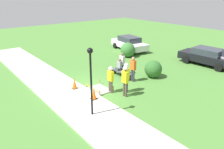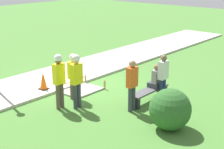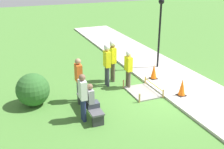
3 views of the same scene
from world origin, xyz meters
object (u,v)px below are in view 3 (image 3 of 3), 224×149
Objects in this scene: park_bench at (90,106)px; bystander_in_orange_shirt at (79,77)px; traffic_cone_far_patch at (154,72)px; worker_assistant at (128,66)px; lamppost_near at (160,23)px; bystander_in_gray_shirt at (83,95)px; worker_supervisor at (113,57)px; worker_trainee at (107,61)px; person_seated_on_bench at (91,98)px; traffic_cone_near_patch at (182,87)px.

bystander_in_orange_shirt is at bearing 3.21° from park_bench.
worker_assistant reaches higher than traffic_cone_far_patch.
lamppost_near is at bearing -55.80° from park_bench.
park_bench is at bearing -44.68° from bystander_in_gray_shirt.
traffic_cone_far_patch is at bearing -111.54° from worker_supervisor.
traffic_cone_far_patch is 0.41× the size of bystander_in_gray_shirt.
worker_trainee is 1.90m from bystander_in_orange_shirt.
lamppost_near is (1.06, -3.24, 1.23)m from worker_trainee.
worker_trainee is at bearing -56.71° from bystander_in_orange_shirt.
traffic_cone_far_patch is 0.79× the size of person_seated_on_bench.
park_bench is at bearing -8.80° from person_seated_on_bench.
lamppost_near is (3.56, -4.81, 1.61)m from person_seated_on_bench.
person_seated_on_bench is (-2.20, 3.79, 0.35)m from traffic_cone_far_patch.
worker_supervisor is 3.73m from bystander_in_gray_shirt.
worker_trainee is (2.31, 2.36, 0.72)m from traffic_cone_near_patch.
park_bench is at bearing 145.06° from worker_trainee.
worker_assistant is at bearing -53.43° from bystander_in_gray_shirt.
bystander_in_gray_shirt is at bearing 94.53° from person_seated_on_bench.
park_bench is 1.13× the size of bystander_in_gray_shirt.
lamppost_near reaches higher than traffic_cone_far_patch.
traffic_cone_near_patch is 0.21× the size of lamppost_near.
traffic_cone_far_patch is 4.68m from bystander_in_gray_shirt.
worker_trainee is at bearing 53.58° from worker_assistant.
park_bench is 0.57m from person_seated_on_bench.
traffic_cone_near_patch is 4.26m from bystander_in_gray_shirt.
bystander_in_orange_shirt is (-1.04, 1.58, -0.16)m from worker_trainee.
traffic_cone_near_patch is 2.02m from traffic_cone_far_patch.
worker_assistant reaches higher than traffic_cone_near_patch.
bystander_in_orange_shirt reaches higher than person_seated_on_bench.
lamppost_near is (2.10, -4.82, 1.39)m from bystander_in_orange_shirt.
person_seated_on_bench is 1.48m from bystander_in_orange_shirt.
person_seated_on_bench is 3.55m from worker_supervisor.
worker_supervisor is 1.12× the size of bystander_in_gray_shirt.
bystander_in_orange_shirt reaches higher than park_bench.
bystander_in_gray_shirt is (-1.48, 0.28, -0.04)m from bystander_in_orange_shirt.
person_seated_on_bench reaches higher than park_bench.
traffic_cone_near_patch is 0.82× the size of person_seated_on_bench.
person_seated_on_bench is at bearing 92.73° from traffic_cone_near_patch.
worker_assistant is (1.74, 1.59, 0.56)m from traffic_cone_near_patch.
traffic_cone_near_patch is 3.38m from worker_trainee.
traffic_cone_near_patch is at bearing -107.90° from bystander_in_orange_shirt.
park_bench is 2.88m from worker_assistant.
worker_assistant is (1.93, -2.34, 0.22)m from person_seated_on_bench.
traffic_cone_far_patch is at bearing -63.36° from park_bench.
worker_trainee is (2.17, -1.52, 0.85)m from park_bench.
worker_trainee is at bearing 132.69° from worker_supervisor.
worker_trainee is (-0.40, 0.44, -0.01)m from worker_supervisor.
lamppost_near is at bearing -14.71° from traffic_cone_near_patch.
worker_assistant is at bearing -161.01° from worker_supervisor.
traffic_cone_far_patch is 4.39m from person_seated_on_bench.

